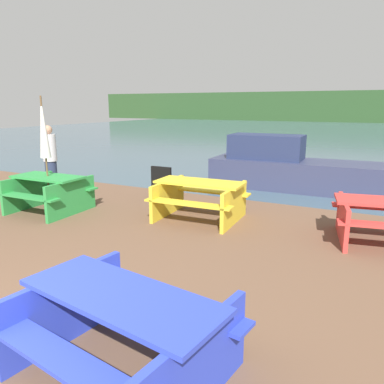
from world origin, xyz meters
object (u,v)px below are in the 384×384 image
umbrella_white (43,129)px  boat (289,169)px  person (50,159)px  picnic_table_yellow (200,196)px  picnic_table_blue (122,324)px  signboard (161,182)px  picnic_table_green (49,190)px

umbrella_white → boat: bearing=49.2°
boat → umbrella_white: bearing=-132.6°
umbrella_white → person: umbrella_white is taller
picnic_table_yellow → umbrella_white: bearing=-162.7°
picnic_table_yellow → boat: size_ratio=0.39×
picnic_table_blue → picnic_table_yellow: 4.48m
picnic_table_blue → picnic_table_yellow: picnic_table_yellow is taller
picnic_table_blue → boat: bearing=93.2°
picnic_table_yellow → umbrella_white: 3.51m
picnic_table_blue → signboard: (-3.03, 5.55, -0.08)m
person → signboard: bearing=16.5°
picnic_table_green → person: size_ratio=0.89×
picnic_table_blue → picnic_table_green: 5.56m
person → picnic_table_green: bearing=-44.4°
picnic_table_yellow → umbrella_white: (-3.11, -0.97, 1.30)m
picnic_table_green → umbrella_white: size_ratio=0.64×
boat → picnic_table_green: bearing=-132.6°
picnic_table_yellow → person: 4.57m
picnic_table_blue → signboard: signboard is taller
umbrella_white → boat: (4.02, 4.65, -1.23)m
picnic_table_blue → umbrella_white: size_ratio=0.82×
picnic_table_blue → person: bearing=141.4°
picnic_table_blue → person: (-5.89, 4.70, 0.42)m
picnic_table_blue → signboard: bearing=118.7°
picnic_table_blue → picnic_table_green: picnic_table_green is taller
picnic_table_green → signboard: size_ratio=2.06×
picnic_table_yellow → signboard: 2.11m
boat → signboard: 3.55m
umbrella_white → signboard: 3.00m
picnic_table_green → boat: size_ratio=0.34×
umbrella_white → signboard: umbrella_white is taller
picnic_table_green → picnic_table_yellow: (3.11, 0.97, 0.01)m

